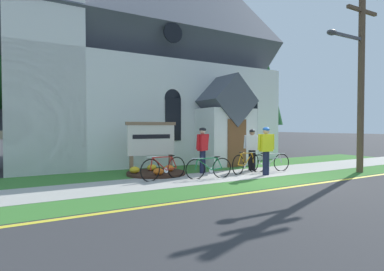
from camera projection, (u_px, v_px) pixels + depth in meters
The scene contains 18 objects.
ground at pixel (209, 167), 13.59m from camera, with size 140.00×140.00×0.00m, color #333335.
sidewalk_slab at pixel (216, 177), 11.01m from camera, with size 32.00×2.12×0.01m, color #A8A59E.
grass_verge at pixel (250, 185), 9.47m from camera, with size 32.00×1.46×0.01m, color #38722D.
church_lawn at pixel (186, 169), 12.95m from camera, with size 24.00×2.36×0.01m, color #38722D.
curb_paint_stripe at pixel (271, 190), 8.71m from camera, with size 28.00×0.16×0.01m, color yellow.
church_building at pixel (131, 76), 17.45m from camera, with size 13.53×11.25×13.55m.
church_sign at pixel (151, 140), 11.85m from camera, with size 1.98×0.26×1.95m.
flower_bed at pixel (156, 172), 11.48m from camera, with size 2.17×2.17×0.34m.
bicycle_black at pixel (246, 163), 11.87m from camera, with size 1.72×0.55×0.86m.
bicycle_red at pixel (209, 168), 10.64m from camera, with size 1.68×0.31×0.77m.
bicycle_orange at pixel (270, 162), 12.26m from camera, with size 1.73×0.37×0.78m.
bicycle_yellow at pixel (164, 168), 10.41m from camera, with size 1.79×0.36×0.82m.
cyclist_in_red_jersey at pixel (266, 147), 11.33m from camera, with size 0.67×0.29×1.75m.
cyclist_in_green_jersey at pixel (252, 146), 12.58m from camera, with size 0.47×0.62×1.67m.
cyclist_in_orange_jersey at pixel (203, 146), 11.82m from camera, with size 0.65×0.40×1.74m.
utility_pole at pixel (360, 64), 11.92m from camera, with size 3.12×0.28×7.52m.
roadside_conifer at pixel (261, 79), 20.76m from camera, with size 2.89×2.89×8.08m.
distant_hill at pixel (2, 135), 62.54m from camera, with size 78.79×43.16×21.97m, color #847A5B.
Camera 1 is at (-7.47, -7.33, 1.77)m, focal length 29.14 mm.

